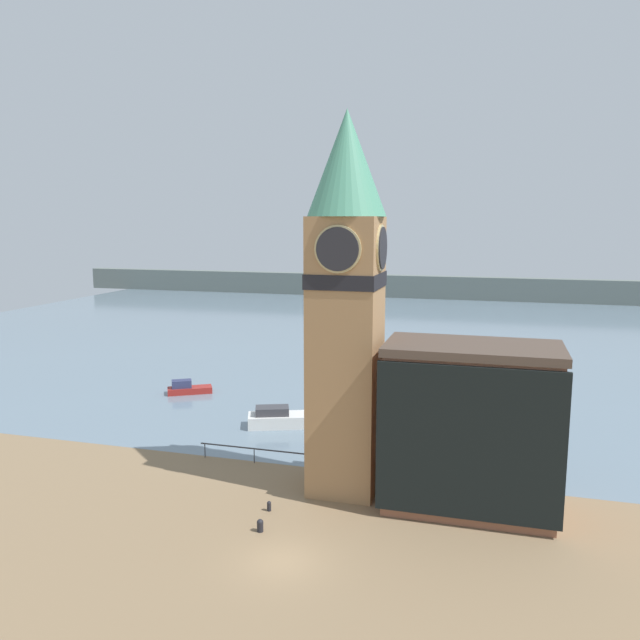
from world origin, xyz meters
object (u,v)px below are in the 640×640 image
object	(u,v)px
boat_near	(284,419)
mooring_bollard_near	(269,506)
clock_tower	(346,295)
mooring_bollard_far	(260,525)
boat_far	(188,388)
pier_building	(470,427)

from	to	relation	value
boat_near	mooring_bollard_near	xyz separation A→B (m)	(4.23, -14.89, -0.33)
clock_tower	mooring_bollard_near	xyz separation A→B (m)	(-3.61, -4.25, -12.20)
mooring_bollard_far	clock_tower	bearing A→B (deg)	64.54
boat_near	boat_far	world-z (taller)	boat_near
boat_far	mooring_bollard_near	world-z (taller)	boat_far
pier_building	boat_near	distance (m)	19.67
pier_building	mooring_bollard_far	xyz separation A→B (m)	(-10.92, -6.17, -4.63)
clock_tower	pier_building	distance (m)	10.78
pier_building	mooring_bollard_near	size ratio (longest dim) A/B	16.77
boat_near	mooring_bollard_far	bearing A→B (deg)	-95.67
boat_near	mooring_bollard_far	xyz separation A→B (m)	(4.63, -17.39, -0.27)
mooring_bollard_near	mooring_bollard_far	distance (m)	2.53
mooring_bollard_far	mooring_bollard_near	bearing A→B (deg)	99.13
pier_building	boat_far	bearing A→B (deg)	147.09
clock_tower	mooring_bollard_near	bearing A→B (deg)	-130.37
clock_tower	boat_far	world-z (taller)	clock_tower
pier_building	boat_far	xyz separation A→B (m)	(-28.11, 18.19, -4.52)
clock_tower	boat_far	size ratio (longest dim) A/B	5.21
clock_tower	pier_building	world-z (taller)	clock_tower
clock_tower	mooring_bollard_far	bearing A→B (deg)	-115.46
clock_tower	boat_far	xyz separation A→B (m)	(-20.40, 17.62, -12.03)
mooring_bollard_near	clock_tower	bearing A→B (deg)	49.63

